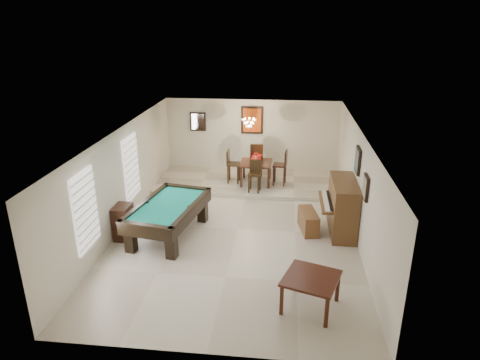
% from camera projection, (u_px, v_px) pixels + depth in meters
% --- Properties ---
extents(ground_plane, '(6.00, 9.00, 0.02)m').
position_uv_depth(ground_plane, '(238.00, 229.00, 11.23)').
color(ground_plane, beige).
extents(wall_back, '(6.00, 0.04, 2.60)m').
position_uv_depth(wall_back, '(252.00, 137.00, 14.95)').
color(wall_back, silver).
rests_on(wall_back, ground_plane).
extents(wall_front, '(6.00, 0.04, 2.60)m').
position_uv_depth(wall_front, '(204.00, 287.00, 6.58)').
color(wall_front, silver).
rests_on(wall_front, ground_plane).
extents(wall_left, '(0.04, 9.00, 2.60)m').
position_uv_depth(wall_left, '(123.00, 178.00, 11.07)').
color(wall_left, silver).
rests_on(wall_left, ground_plane).
extents(wall_right, '(0.04, 9.00, 2.60)m').
position_uv_depth(wall_right, '(359.00, 188.00, 10.46)').
color(wall_right, silver).
rests_on(wall_right, ground_plane).
extents(ceiling, '(6.00, 9.00, 0.04)m').
position_uv_depth(ceiling, '(237.00, 133.00, 10.31)').
color(ceiling, white).
rests_on(ceiling, wall_back).
extents(dining_step, '(6.00, 2.50, 0.12)m').
position_uv_depth(dining_step, '(249.00, 183.00, 14.23)').
color(dining_step, beige).
rests_on(dining_step, ground_plane).
extents(window_left_front, '(0.06, 1.00, 1.70)m').
position_uv_depth(window_left_front, '(85.00, 210.00, 8.99)').
color(window_left_front, white).
rests_on(window_left_front, wall_left).
extents(window_left_rear, '(0.06, 1.00, 1.70)m').
position_uv_depth(window_left_rear, '(131.00, 167.00, 11.59)').
color(window_left_rear, white).
rests_on(window_left_rear, wall_left).
extents(pool_table, '(1.78, 2.72, 0.84)m').
position_uv_depth(pool_table, '(169.00, 220.00, 10.77)').
color(pool_table, black).
rests_on(pool_table, ground_plane).
extents(square_table, '(1.23, 1.23, 0.67)m').
position_uv_depth(square_table, '(310.00, 292.00, 8.08)').
color(square_table, '#35160D').
rests_on(square_table, ground_plane).
extents(upright_piano, '(0.92, 1.65, 1.37)m').
position_uv_depth(upright_piano, '(336.00, 207.00, 10.90)').
color(upright_piano, brown).
rests_on(upright_piano, ground_plane).
extents(piano_bench, '(0.54, 1.01, 0.53)m').
position_uv_depth(piano_bench, '(308.00, 221.00, 11.06)').
color(piano_bench, brown).
rests_on(piano_bench, ground_plane).
extents(apothecary_chest, '(0.39, 0.58, 0.87)m').
position_uv_depth(apothecary_chest, '(123.00, 222.00, 10.64)').
color(apothecary_chest, black).
rests_on(apothecary_chest, ground_plane).
extents(dining_table, '(1.00, 1.00, 0.83)m').
position_uv_depth(dining_table, '(256.00, 171.00, 13.90)').
color(dining_table, black).
rests_on(dining_table, dining_step).
extents(flower_vase, '(0.13, 0.13, 0.22)m').
position_uv_depth(flower_vase, '(256.00, 156.00, 13.71)').
color(flower_vase, '#AB190E').
rests_on(flower_vase, dining_table).
extents(dining_chair_south, '(0.41, 0.41, 0.99)m').
position_uv_depth(dining_chair_south, '(254.00, 176.00, 13.18)').
color(dining_chair_south, black).
rests_on(dining_chair_south, dining_step).
extents(dining_chair_north, '(0.46, 0.46, 1.14)m').
position_uv_depth(dining_chair_north, '(256.00, 159.00, 14.58)').
color(dining_chair_north, black).
rests_on(dining_chair_north, dining_step).
extents(dining_chair_west, '(0.41, 0.41, 1.08)m').
position_uv_depth(dining_chair_west, '(234.00, 166.00, 13.93)').
color(dining_chair_west, black).
rests_on(dining_chair_west, dining_step).
extents(dining_chair_east, '(0.47, 0.47, 1.14)m').
position_uv_depth(dining_chair_east, '(280.00, 168.00, 13.72)').
color(dining_chair_east, black).
rests_on(dining_chair_east, dining_step).
extents(chandelier, '(0.44, 0.44, 0.60)m').
position_uv_depth(chandelier, '(249.00, 120.00, 13.42)').
color(chandelier, '#FFE5B2').
rests_on(chandelier, ceiling).
extents(back_painting, '(0.75, 0.06, 0.95)m').
position_uv_depth(back_painting, '(252.00, 120.00, 14.70)').
color(back_painting, '#D84C14').
rests_on(back_painting, wall_back).
extents(back_mirror, '(0.55, 0.06, 0.65)m').
position_uv_depth(back_mirror, '(198.00, 122.00, 14.93)').
color(back_mirror, white).
rests_on(back_mirror, wall_back).
extents(right_picture_upper, '(0.06, 0.55, 0.65)m').
position_uv_depth(right_picture_upper, '(358.00, 160.00, 10.53)').
color(right_picture_upper, slate).
rests_on(right_picture_upper, wall_right).
extents(right_picture_lower, '(0.06, 0.45, 0.55)m').
position_uv_depth(right_picture_lower, '(366.00, 187.00, 9.40)').
color(right_picture_lower, gray).
rests_on(right_picture_lower, wall_right).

